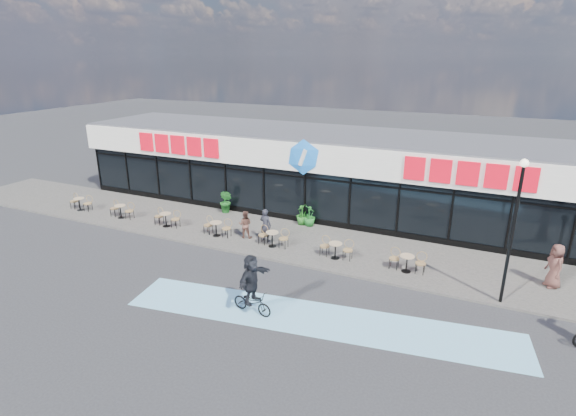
{
  "coord_description": "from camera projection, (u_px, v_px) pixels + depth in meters",
  "views": [
    {
      "loc": [
        8.78,
        -14.4,
        8.89
      ],
      "look_at": [
        0.59,
        3.5,
        2.1
      ],
      "focal_mm": 28.0,
      "sensor_mm": 36.0,
      "label": 1
    }
  ],
  "objects": [
    {
      "name": "potted_plant_left",
      "position": [
        226.0,
        201.0,
        25.94
      ],
      "size": [
        0.89,
        0.79,
        1.37
      ],
      "primitive_type": "imported",
      "rotation": [
        0.0,
        0.0,
        6.0
      ],
      "color": "#195A1C",
      "rests_on": "sidewalk"
    },
    {
      "name": "bike_lane",
      "position": [
        317.0,
        319.0,
        15.87
      ],
      "size": [
        14.17,
        4.13,
        0.01
      ],
      "primitive_type": "cube",
      "rotation": [
        0.0,
        0.0,
        0.14
      ],
      "color": "#74B7DB",
      "rests_on": "ground"
    },
    {
      "name": "bistro_set_2",
      "position": [
        167.0,
        218.0,
        24.03
      ],
      "size": [
        1.54,
        0.62,
        0.9
      ],
      "color": "tan",
      "rests_on": "sidewalk"
    },
    {
      "name": "ground",
      "position": [
        240.0,
        278.0,
        18.73
      ],
      "size": [
        120.0,
        120.0,
        0.0
      ],
      "primitive_type": "plane",
      "color": "#28282B",
      "rests_on": "ground"
    },
    {
      "name": "lamp_post",
      "position": [
        514.0,
        221.0,
        15.74
      ],
      "size": [
        0.28,
        0.28,
        5.44
      ],
      "color": "black",
      "rests_on": "sidewalk"
    },
    {
      "name": "bistro_set_1",
      "position": [
        122.0,
        210.0,
        25.28
      ],
      "size": [
        1.54,
        0.62,
        0.9
      ],
      "color": "tan",
      "rests_on": "sidewalk"
    },
    {
      "name": "bistro_set_3",
      "position": [
        217.0,
        227.0,
        22.78
      ],
      "size": [
        1.54,
        0.62,
        0.9
      ],
      "color": "tan",
      "rests_on": "sidewalk"
    },
    {
      "name": "patron_right",
      "position": [
        245.0,
        224.0,
        22.41
      ],
      "size": [
        0.8,
        0.7,
        1.41
      ],
      "primitive_type": "imported",
      "rotation": [
        0.0,
        0.0,
        3.41
      ],
      "color": "brown",
      "rests_on": "sidewalk"
    },
    {
      "name": "potted_plant_right",
      "position": [
        309.0,
        216.0,
        24.02
      ],
      "size": [
        0.9,
        0.9,
        1.14
      ],
      "primitive_type": "imported",
      "rotation": [
        0.0,
        0.0,
        2.33
      ],
      "color": "#1B6020",
      "rests_on": "sidewalk"
    },
    {
      "name": "sidewalk",
      "position": [
        286.0,
        239.0,
        22.58
      ],
      "size": [
        44.0,
        5.0,
        0.1
      ],
      "primitive_type": "cube",
      "color": "#5B5751",
      "rests_on": "ground"
    },
    {
      "name": "bistro_set_4",
      "position": [
        273.0,
        237.0,
        21.53
      ],
      "size": [
        1.54,
        0.62,
        0.9
      ],
      "color": "tan",
      "rests_on": "sidewalk"
    },
    {
      "name": "building",
      "position": [
        324.0,
        171.0,
        26.5
      ],
      "size": [
        30.6,
        6.57,
        4.75
      ],
      "color": "black",
      "rests_on": "ground"
    },
    {
      "name": "bistro_set_0",
      "position": [
        81.0,
        202.0,
        26.53
      ],
      "size": [
        1.54,
        0.62,
        0.9
      ],
      "color": "tan",
      "rests_on": "sidewalk"
    },
    {
      "name": "bistro_set_5",
      "position": [
        336.0,
        248.0,
        20.28
      ],
      "size": [
        1.54,
        0.62,
        0.9
      ],
      "color": "tan",
      "rests_on": "sidewalk"
    },
    {
      "name": "cyclist_a",
      "position": [
        252.0,
        286.0,
        15.9
      ],
      "size": [
        1.64,
        1.75,
        2.28
      ],
      "color": "black",
      "rests_on": "ground"
    },
    {
      "name": "patron_left",
      "position": [
        265.0,
        225.0,
        21.98
      ],
      "size": [
        0.62,
        0.43,
        1.66
      ],
      "primitive_type": "imported",
      "rotation": [
        0.0,
        0.0,
        3.09
      ],
      "color": "#21212A",
      "rests_on": "sidewalk"
    },
    {
      "name": "pedestrian_a",
      "position": [
        555.0,
        266.0,
        17.58
      ],
      "size": [
        0.88,
        1.04,
        1.82
      ],
      "primitive_type": "imported",
      "rotation": [
        0.0,
        0.0,
        -1.17
      ],
      "color": "brown",
      "rests_on": "sidewalk"
    },
    {
      "name": "potted_plant_mid",
      "position": [
        302.0,
        214.0,
        24.23
      ],
      "size": [
        0.76,
        0.76,
        1.16
      ],
      "primitive_type": "imported",
      "rotation": [
        0.0,
        0.0,
        4.9
      ],
      "color": "#1F611B",
      "rests_on": "sidewalk"
    },
    {
      "name": "bistro_set_6",
      "position": [
        407.0,
        261.0,
        19.03
      ],
      "size": [
        1.54,
        0.62,
        0.9
      ],
      "color": "tan",
      "rests_on": "sidewalk"
    }
  ]
}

